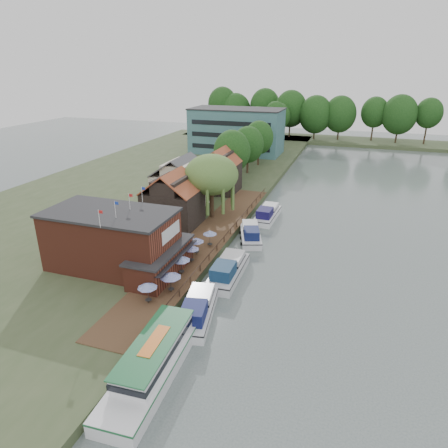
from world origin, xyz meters
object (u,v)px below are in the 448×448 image
(cruiser_2, at_px, (251,232))
(umbrella_0, at_px, (148,293))
(cottage_a, at_px, (173,199))
(willow, at_px, (211,187))
(umbrella_3, at_px, (191,254))
(swan, at_px, (148,355))
(cottage_c, at_px, (220,170))
(umbrella_2, at_px, (181,265))
(tour_boat, at_px, (152,360))
(umbrella_5, at_px, (210,238))
(cruiser_3, at_px, (267,212))
(cruiser_1, at_px, (228,267))
(umbrella_1, at_px, (171,282))
(pub, at_px, (126,241))
(umbrella_4, at_px, (196,246))
(cottage_b, at_px, (182,180))
(hotel_block, at_px, (237,131))
(cruiser_0, at_px, (198,306))

(cruiser_2, bearing_deg, umbrella_0, -122.08)
(cottage_a, xyz_separation_m, willow, (4.50, 5.00, 0.96))
(umbrella_3, bearing_deg, swan, -80.52)
(cruiser_2, bearing_deg, willow, 131.99)
(cottage_c, bearing_deg, cottage_a, -93.01)
(umbrella_2, height_order, tour_boat, umbrella_2)
(umbrella_3, relative_size, umbrella_5, 1.00)
(willow, xyz_separation_m, umbrella_0, (2.65, -26.15, -3.93))
(willow, height_order, cruiser_3, willow)
(umbrella_2, bearing_deg, cruiser_1, 31.25)
(umbrella_1, bearing_deg, pub, 155.39)
(cruiser_1, relative_size, swan, 24.67)
(umbrella_2, height_order, umbrella_4, same)
(cottage_a, height_order, cruiser_3, cottage_a)
(cottage_b, bearing_deg, swan, -70.17)
(umbrella_0, xyz_separation_m, cruiser_1, (5.59, 9.75, -0.95))
(umbrella_0, distance_m, umbrella_5, 15.23)
(cottage_a, xyz_separation_m, umbrella_2, (7.85, -14.37, -2.96))
(hotel_block, height_order, cottage_c, hotel_block)
(cottage_b, xyz_separation_m, cottage_c, (4.00, 9.00, 0.00))
(cottage_a, distance_m, willow, 6.80)
(umbrella_1, relative_size, cruiser_0, 0.23)
(umbrella_1, relative_size, cruiser_1, 0.22)
(umbrella_2, distance_m, umbrella_3, 3.19)
(cruiser_0, bearing_deg, umbrella_2, 116.28)
(umbrella_5, bearing_deg, cruiser_2, 58.84)
(cottage_c, height_order, cruiser_1, cottage_c)
(umbrella_5, height_order, tour_boat, umbrella_5)
(umbrella_0, xyz_separation_m, umbrella_5, (1.15, 15.19, 0.00))
(umbrella_2, bearing_deg, umbrella_3, 91.23)
(pub, height_order, cruiser_0, pub)
(umbrella_4, xyz_separation_m, cruiser_1, (5.26, -2.54, -0.95))
(umbrella_1, distance_m, umbrella_4, 9.60)
(cottage_b, bearing_deg, pub, -80.91)
(cottage_c, xyz_separation_m, umbrella_5, (7.31, -24.96, -2.96))
(umbrella_3, bearing_deg, umbrella_0, -93.61)
(willow, bearing_deg, cottage_c, 104.04)
(hotel_block, distance_m, cruiser_3, 50.78)
(umbrella_0, xyz_separation_m, umbrella_1, (1.29, 2.74, 0.00))
(pub, height_order, cruiser_2, pub)
(umbrella_3, bearing_deg, pub, -150.62)
(willow, distance_m, umbrella_3, 16.97)
(umbrella_1, bearing_deg, umbrella_0, -115.22)
(umbrella_4, xyz_separation_m, umbrella_5, (0.82, 2.90, 0.00))
(pub, xyz_separation_m, umbrella_0, (6.15, -6.15, -2.36))
(willow, relative_size, umbrella_3, 4.39)
(umbrella_0, relative_size, umbrella_4, 1.00)
(umbrella_2, xyz_separation_m, tour_boat, (4.14, -14.99, -0.75))
(cruiser_2, distance_m, cruiser_3, 8.99)
(cottage_b, xyz_separation_m, willow, (7.50, -5.00, 0.96))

